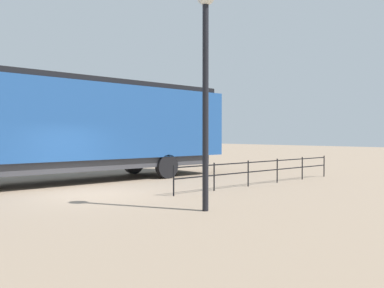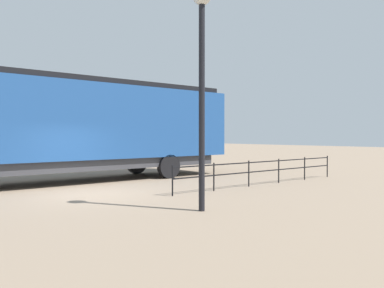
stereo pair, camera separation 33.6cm
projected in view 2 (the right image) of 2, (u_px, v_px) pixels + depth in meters
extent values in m
plane|color=#84705B|center=(91.00, 194.00, 12.92)|extent=(120.00, 120.00, 0.00)
cube|color=navy|center=(21.00, 121.00, 14.92)|extent=(3.18, 18.90, 3.12)
cube|color=black|center=(184.00, 133.00, 20.01)|extent=(3.05, 2.75, 2.19)
cube|color=black|center=(20.00, 77.00, 14.88)|extent=(2.86, 18.15, 0.24)
cube|color=#38383D|center=(21.00, 166.00, 14.96)|extent=(2.86, 17.39, 0.45)
cylinder|color=black|center=(136.00, 163.00, 19.89)|extent=(0.30, 1.10, 1.10)
cylinder|color=black|center=(169.00, 166.00, 17.65)|extent=(0.30, 1.10, 1.10)
cylinder|color=black|center=(202.00, 107.00, 9.97)|extent=(0.16, 0.16, 5.45)
cube|color=black|center=(264.00, 162.00, 15.35)|extent=(0.04, 9.12, 0.04)
cube|color=black|center=(264.00, 171.00, 15.36)|extent=(0.04, 9.12, 0.04)
cylinder|color=black|center=(172.00, 181.00, 12.49)|extent=(0.05, 0.05, 1.01)
cylinder|color=black|center=(214.00, 177.00, 13.64)|extent=(0.05, 0.05, 1.01)
cylinder|color=black|center=(249.00, 174.00, 14.78)|extent=(0.05, 0.05, 1.01)
cylinder|color=black|center=(279.00, 171.00, 15.93)|extent=(0.05, 0.05, 1.01)
cylinder|color=black|center=(305.00, 168.00, 17.08)|extent=(0.05, 0.05, 1.01)
cylinder|color=black|center=(327.00, 166.00, 18.23)|extent=(0.05, 0.05, 1.01)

